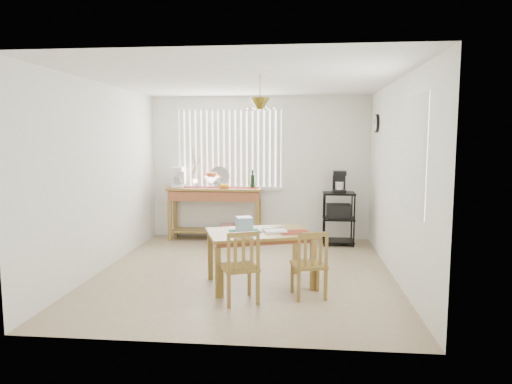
# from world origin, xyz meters

# --- Properties ---
(ground) EXTENTS (4.00, 4.50, 0.01)m
(ground) POSITION_xyz_m (0.00, 0.00, -0.01)
(ground) COLOR tan
(room_shell) EXTENTS (4.20, 4.70, 2.70)m
(room_shell) POSITION_xyz_m (0.00, 0.02, 1.69)
(room_shell) COLOR white
(room_shell) RESTS_ON ground
(sideboard) EXTENTS (1.69, 0.47, 0.95)m
(sideboard) POSITION_xyz_m (-0.78, 1.99, 0.71)
(sideboard) COLOR olive
(sideboard) RESTS_ON ground
(sideboard_items) EXTENTS (1.60, 0.40, 0.73)m
(sideboard_items) POSITION_xyz_m (-1.07, 2.01, 1.10)
(sideboard_items) COLOR maroon
(sideboard_items) RESTS_ON sideboard
(wire_cart) EXTENTS (0.54, 0.43, 0.91)m
(wire_cart) POSITION_xyz_m (1.41, 1.79, 0.55)
(wire_cart) COLOR black
(wire_cart) RESTS_ON ground
(cart_items) EXTENTS (0.21, 0.26, 0.38)m
(cart_items) POSITION_xyz_m (1.41, 1.80, 1.08)
(cart_items) COLOR black
(cart_items) RESTS_ON wire_cart
(dining_table) EXTENTS (1.46, 1.17, 0.68)m
(dining_table) POSITION_xyz_m (0.25, -0.53, 0.60)
(dining_table) COLOR olive
(dining_table) RESTS_ON ground
(table_items) EXTENTS (1.06, 0.50, 0.22)m
(table_items) POSITION_xyz_m (0.17, -0.67, 0.76)
(table_items) COLOR #147459
(table_items) RESTS_ON dining_table
(chair_left) EXTENTS (0.50, 0.50, 0.83)m
(chair_left) POSITION_xyz_m (0.09, -1.19, 0.41)
(chair_left) COLOR olive
(chair_left) RESTS_ON ground
(chair_right) EXTENTS (0.45, 0.45, 0.80)m
(chair_right) POSITION_xyz_m (0.87, -0.94, 0.39)
(chair_right) COLOR olive
(chair_right) RESTS_ON ground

